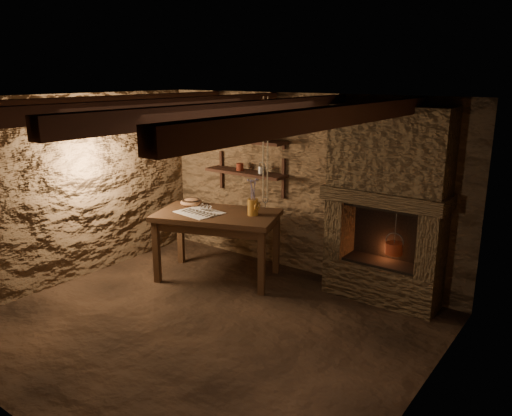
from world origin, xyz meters
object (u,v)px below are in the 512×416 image
Objects in this scene: stoneware_jug at (253,199)px; red_pot at (394,248)px; work_table at (218,243)px; iron_stockpot at (260,133)px; wooden_bowl at (191,202)px.

stoneware_jug is 0.89× the size of red_pot.
work_table is 1.57m from iron_stockpot.
red_pot is at bearing 10.47° from wooden_bowl.
iron_stockpot reaches higher than stoneware_jug.
red_pot is (2.00, -0.12, -1.16)m from iron_stockpot.
stoneware_jug is at bearing 5.17° from wooden_bowl.
red_pot reaches higher than wooden_bowl.
wooden_bowl is at bearing 174.39° from stoneware_jug.
wooden_bowl is (-0.55, 0.10, 0.45)m from work_table.
work_table is 0.72m from wooden_bowl.
stoneware_jug is at bearing -166.55° from red_pot.
iron_stockpot is at bearing 41.03° from wooden_bowl.
wooden_bowl is at bearing 149.39° from work_table.
red_pot is (2.71, 0.50, -0.23)m from wooden_bowl.
work_table is at bearing -167.10° from stoneware_jug.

